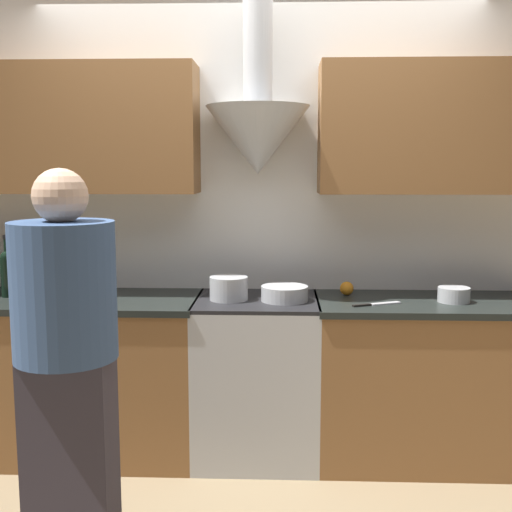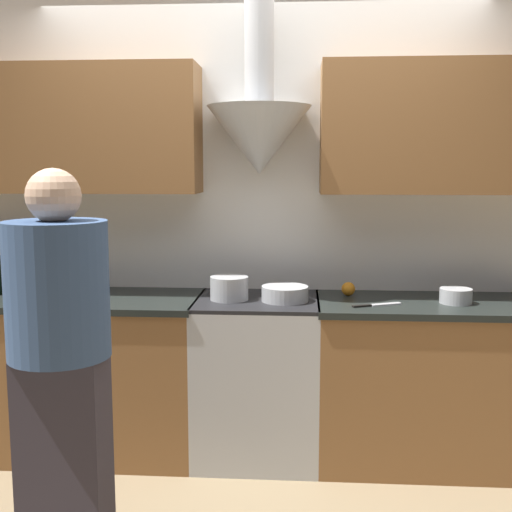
# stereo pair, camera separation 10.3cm
# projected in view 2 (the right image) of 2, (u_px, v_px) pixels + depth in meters

# --- Properties ---
(ground_plane) EXTENTS (12.00, 12.00, 0.00)m
(ground_plane) POSITION_uv_depth(u_px,v_px,m) (253.00, 480.00, 3.29)
(ground_plane) COLOR #847051
(wall_back) EXTENTS (8.40, 0.57, 2.60)m
(wall_back) POSITION_uv_depth(u_px,v_px,m) (248.00, 186.00, 3.65)
(wall_back) COLOR white
(wall_back) RESTS_ON ground_plane
(counter_left) EXTENTS (1.62, 0.62, 0.88)m
(counter_left) POSITION_uv_depth(u_px,v_px,m) (57.00, 373.00, 3.61)
(counter_left) COLOR brown
(counter_left) RESTS_ON ground_plane
(counter_right) EXTENTS (1.25, 0.62, 0.88)m
(counter_right) POSITION_uv_depth(u_px,v_px,m) (432.00, 382.00, 3.47)
(counter_right) COLOR brown
(counter_right) RESTS_ON ground_plane
(stove_range) EXTENTS (0.67, 0.60, 0.88)m
(stove_range) POSITION_uv_depth(u_px,v_px,m) (257.00, 377.00, 3.53)
(stove_range) COLOR #B7BABC
(stove_range) RESTS_ON ground_plane
(wine_bottle_5) EXTENTS (0.08, 0.08, 0.34)m
(wine_bottle_5) POSITION_uv_depth(u_px,v_px,m) (12.00, 270.00, 3.57)
(wine_bottle_5) COLOR black
(wine_bottle_5) RESTS_ON counter_left
(stock_pot) EXTENTS (0.21, 0.21, 0.13)m
(stock_pot) POSITION_uv_depth(u_px,v_px,m) (229.00, 288.00, 3.45)
(stock_pot) COLOR #B7BABC
(stock_pot) RESTS_ON stove_range
(mixing_bowl) EXTENTS (0.25, 0.25, 0.08)m
(mixing_bowl) POSITION_uv_depth(u_px,v_px,m) (285.00, 294.00, 3.42)
(mixing_bowl) COLOR #B7BABC
(mixing_bowl) RESTS_ON stove_range
(orange_fruit) EXTENTS (0.08, 0.08, 0.08)m
(orange_fruit) POSITION_uv_depth(u_px,v_px,m) (348.00, 289.00, 3.56)
(orange_fruit) COLOR orange
(orange_fruit) RESTS_ON counter_right
(saucepan) EXTENTS (0.17, 0.17, 0.08)m
(saucepan) POSITION_uv_depth(u_px,v_px,m) (456.00, 296.00, 3.36)
(saucepan) COLOR #B7BABC
(saucepan) RESTS_ON counter_right
(chefs_knife) EXTENTS (0.26, 0.13, 0.01)m
(chefs_knife) POSITION_uv_depth(u_px,v_px,m) (377.00, 305.00, 3.31)
(chefs_knife) COLOR silver
(chefs_knife) RESTS_ON counter_right
(person_foreground_left) EXTENTS (0.38, 0.38, 1.59)m
(person_foreground_left) POSITION_uv_depth(u_px,v_px,m) (61.00, 362.00, 2.40)
(person_foreground_left) COLOR #38333D
(person_foreground_left) RESTS_ON ground_plane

